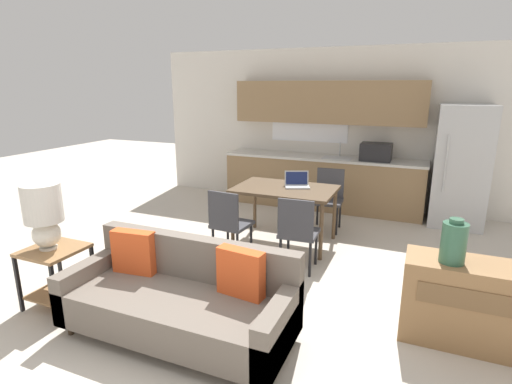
{
  "coord_description": "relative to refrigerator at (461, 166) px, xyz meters",
  "views": [
    {
      "loc": [
        1.58,
        -2.36,
        2.07
      ],
      "look_at": [
        -0.05,
        1.5,
        0.95
      ],
      "focal_mm": 28.0,
      "sensor_mm": 36.0,
      "label": 1
    }
  ],
  "objects": [
    {
      "name": "credenza",
      "position": [
        -0.03,
        -3.22,
        -0.55
      ],
      "size": [
        1.1,
        0.45,
        0.71
      ],
      "color": "olive",
      "rests_on": "ground_plane"
    },
    {
      "name": "wall_back",
      "position": [
        -2.12,
        0.42,
        0.45
      ],
      "size": [
        6.4,
        0.07,
        2.7
      ],
      "color": "silver",
      "rests_on": "ground_plane"
    },
    {
      "name": "kitchen_counter",
      "position": [
        -2.1,
        0.12,
        -0.06
      ],
      "size": [
        3.39,
        0.65,
        2.15
      ],
      "color": "#8E704C",
      "rests_on": "ground_plane"
    },
    {
      "name": "dining_table",
      "position": [
        -2.17,
        -1.73,
        -0.21
      ],
      "size": [
        1.31,
        0.87,
        0.77
      ],
      "color": "brown",
      "rests_on": "ground_plane"
    },
    {
      "name": "side_table",
      "position": [
        -3.66,
        -4.11,
        -0.51
      ],
      "size": [
        0.5,
        0.5,
        0.59
      ],
      "color": "olive",
      "rests_on": "ground_plane"
    },
    {
      "name": "dining_chair_near_left",
      "position": [
        -2.6,
        -2.54,
        -0.41
      ],
      "size": [
        0.45,
        0.45,
        0.89
      ],
      "rotation": [
        0.0,
        0.0,
        3.06
      ],
      "color": "#38383D",
      "rests_on": "ground_plane"
    },
    {
      "name": "vase",
      "position": [
        -0.24,
        -3.27,
        -0.03
      ],
      "size": [
        0.19,
        0.19,
        0.37
      ],
      "color": "#336047",
      "rests_on": "credenza"
    },
    {
      "name": "refrigerator",
      "position": [
        0.0,
        0.0,
        0.0
      ],
      "size": [
        0.75,
        0.77,
        1.81
      ],
      "color": "#B7BABC",
      "rests_on": "ground_plane"
    },
    {
      "name": "dining_chair_far_right",
      "position": [
        -1.76,
        -0.96,
        -0.41
      ],
      "size": [
        0.45,
        0.45,
        0.89
      ],
      "rotation": [
        0.0,
        0.0,
        0.06
      ],
      "color": "#38383D",
      "rests_on": "ground_plane"
    },
    {
      "name": "laptop",
      "position": [
        -2.05,
        -1.6,
        -0.09
      ],
      "size": [
        0.39,
        0.36,
        0.2
      ],
      "rotation": [
        0.0,
        0.0,
        0.4
      ],
      "color": "#B7BABC",
      "rests_on": "dining_table"
    },
    {
      "name": "table_lamp",
      "position": [
        -3.7,
        -4.12,
        0.04
      ],
      "size": [
        0.34,
        0.34,
        0.63
      ],
      "color": "silver",
      "rests_on": "side_table"
    },
    {
      "name": "ground_plane",
      "position": [
        -2.12,
        -4.21,
        -0.91
      ],
      "size": [
        20.0,
        20.0,
        0.0
      ],
      "primitive_type": "plane",
      "color": "beige"
    },
    {
      "name": "dining_chair_near_right",
      "position": [
        -1.75,
        -2.5,
        -0.41
      ],
      "size": [
        0.44,
        0.44,
        0.89
      ],
      "rotation": [
        0.0,
        0.0,
        3.2
      ],
      "color": "#38383D",
      "rests_on": "ground_plane"
    },
    {
      "name": "couch",
      "position": [
        -2.3,
        -4.02,
        -0.58
      ],
      "size": [
        1.96,
        0.8,
        0.81
      ],
      "color": "#3D2D1E",
      "rests_on": "ground_plane"
    }
  ]
}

